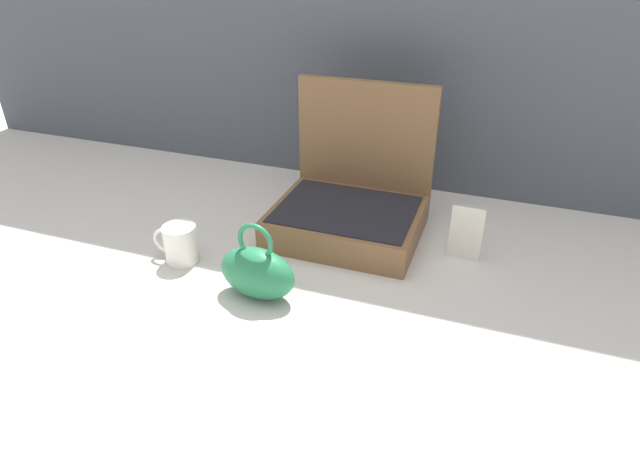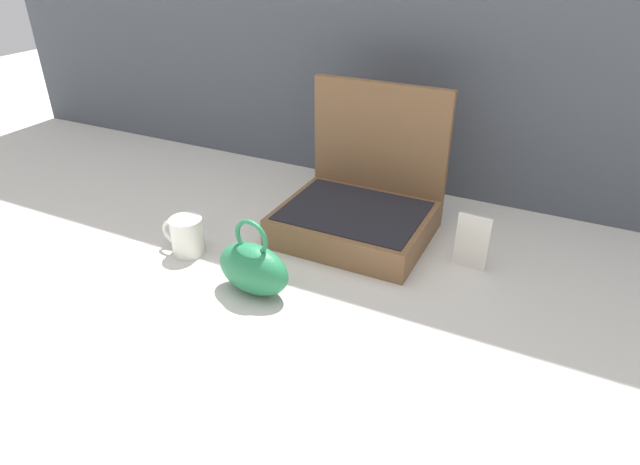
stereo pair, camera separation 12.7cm
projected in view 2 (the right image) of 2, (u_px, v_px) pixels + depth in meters
ground_plane at (321, 267)px, 1.35m from camera, size 6.00×6.00×0.00m
open_suitcase at (360, 205)px, 1.46m from camera, size 0.39×0.34×0.38m
teal_pouch_handbag at (253, 268)px, 1.22m from camera, size 0.19×0.11×0.19m
coffee_mug at (187, 236)px, 1.38m from camera, size 0.12×0.08×0.10m
info_card_left at (472, 242)px, 1.31m from camera, size 0.08×0.01×0.14m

